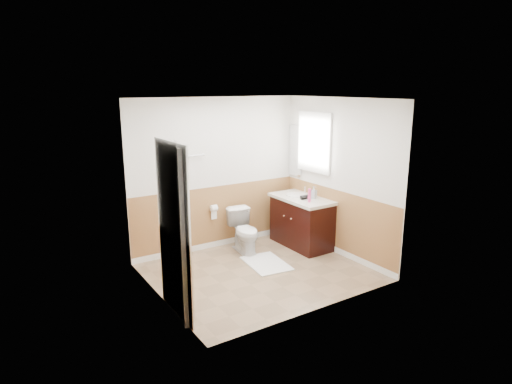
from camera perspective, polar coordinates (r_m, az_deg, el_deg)
floor at (r=6.51m, az=0.46°, el=-10.43°), size 3.00×3.00×0.00m
ceiling at (r=5.95m, az=0.50°, el=12.12°), size 3.00×3.00×0.00m
wall_back at (r=7.21m, az=-5.19°, el=2.34°), size 3.00×0.00×3.00m
wall_front at (r=5.11m, az=8.50°, el=-2.53°), size 3.00×0.00×3.00m
wall_left at (r=5.46m, az=-12.82°, el=-1.66°), size 0.00×3.00×3.00m
wall_right at (r=7.03m, az=10.78°, el=1.85°), size 0.00×3.00×3.00m
wainscot_back at (r=7.38m, az=-5.03°, el=-3.39°), size 3.00×0.00×3.00m
wainscot_front at (r=5.37m, az=8.13°, el=-10.20°), size 3.00×0.00×3.00m
wainscot_left at (r=5.70m, az=-12.30°, el=-8.93°), size 0.00×2.60×2.60m
wainscot_right at (r=7.21m, az=10.44°, el=-4.00°), size 0.00×2.60×2.60m
toilet at (r=7.16m, az=-1.48°, el=-5.14°), size 0.47×0.73×0.70m
bath_mat at (r=6.78m, az=1.35°, el=-9.33°), size 0.64×0.86×0.02m
vanity_cabinet at (r=7.46m, az=5.98°, el=-4.05°), size 0.55×1.10×0.80m
vanity_knob_left at (r=7.16m, az=4.63°, el=-3.52°), size 0.03×0.03×0.03m
vanity_knob_right at (r=7.31m, az=3.68°, el=-3.13°), size 0.03×0.03×0.03m
countertop at (r=7.33m, az=6.00°, el=-0.90°), size 0.60×1.15×0.05m
sink_basin at (r=7.44m, az=5.35°, el=-0.38°), size 0.36×0.36×0.02m
faucet at (r=7.54m, az=6.44°, el=0.24°), size 0.02×0.02×0.14m
lotion_bottle at (r=7.02m, az=7.00°, el=-0.46°), size 0.05×0.05×0.22m
soap_dispenser at (r=7.27m, az=7.54°, el=-0.05°), size 0.12×0.12×0.20m
hair_dryer_body at (r=7.20m, az=6.34°, el=-0.67°), size 0.14×0.07×0.07m
hair_dryer_handle at (r=7.21m, az=6.04°, el=-0.90°), size 0.03×0.03×0.07m
mirror_panel at (r=7.78m, az=5.17°, el=5.42°), size 0.02×0.35×0.90m
window_frame at (r=7.36m, az=7.62°, el=6.45°), size 0.04×0.80×1.00m
window_glass at (r=7.37m, az=7.72°, el=6.46°), size 0.01×0.70×0.90m
door at (r=5.16m, az=-9.90°, el=-5.10°), size 0.29×0.78×2.04m
door_frame at (r=5.13m, az=-10.69°, el=-5.13°), size 0.02×0.92×2.10m
door_knob at (r=5.49m, az=-10.65°, el=-4.73°), size 0.06×0.06×0.06m
towel_bar at (r=6.87m, az=-9.13°, el=4.62°), size 0.62×0.02×0.02m
tp_holder_bar at (r=7.23m, az=-5.54°, el=-2.12°), size 0.14×0.02×0.02m
tp_roll at (r=7.23m, az=-5.54°, el=-2.12°), size 0.10×0.11×0.11m
tp_sheet at (r=7.26m, az=-5.52°, el=-2.96°), size 0.10×0.01×0.16m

